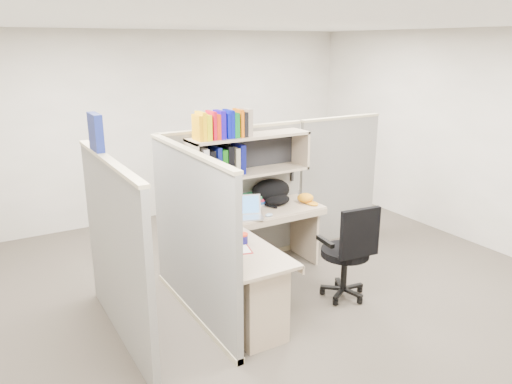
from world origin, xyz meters
TOP-DOWN VIEW (x-y plane):
  - ground at (0.00, 0.00)m, footprint 6.00×6.00m
  - room_shell at (0.00, 0.00)m, footprint 6.00×6.00m
  - cubicle at (-0.37, 0.45)m, footprint 3.79×1.84m
  - desk at (-0.41, -0.29)m, footprint 1.74×1.75m
  - laptop at (-0.10, 0.39)m, footprint 0.42×0.42m
  - backpack at (0.41, 0.68)m, footprint 0.49×0.38m
  - orange_cap at (0.76, 0.54)m, footprint 0.22×0.25m
  - snack_canister at (-0.48, -0.19)m, footprint 0.10×0.10m
  - tissue_box at (-0.71, -0.39)m, footprint 0.14×0.14m
  - mouse at (0.13, 0.33)m, footprint 0.10×0.07m
  - paper_cup at (-0.05, 0.70)m, footprint 0.09×0.09m
  - book_stack at (0.17, 0.75)m, footprint 0.22×0.27m
  - loose_paper at (-0.58, -0.26)m, footprint 0.27×0.32m
  - task_chair at (0.56, -0.47)m, footprint 0.55×0.51m

SIDE VIEW (x-z plane):
  - ground at x=0.00m, z-range 0.00..0.00m
  - task_chair at x=0.56m, z-range -0.15..0.87m
  - desk at x=-0.41m, z-range 0.07..0.80m
  - loose_paper at x=-0.58m, z-range 0.73..0.73m
  - mouse at x=0.13m, z-range 0.73..0.76m
  - snack_canister at x=-0.48m, z-range 0.73..0.83m
  - orange_cap at x=0.76m, z-range 0.73..0.83m
  - paper_cup at x=-0.05m, z-range 0.73..0.84m
  - book_stack at x=0.17m, z-range 0.73..0.85m
  - tissue_box at x=-0.71m, z-range 0.73..0.92m
  - laptop at x=-0.10m, z-range 0.73..0.96m
  - backpack at x=0.41m, z-range 0.73..1.01m
  - cubicle at x=-0.37m, z-range -0.07..1.88m
  - room_shell at x=0.00m, z-range -1.38..4.62m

